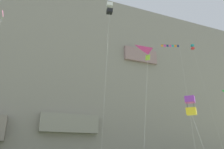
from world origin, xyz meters
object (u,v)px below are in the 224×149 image
object	(u,v)px
kite_box_mid_right	(191,106)
kite_banner_low_left	(174,58)
kite_delta_front_field	(153,56)
kite_diamond_high_left	(1,22)
kite_box_near_cliff	(193,48)
kite_box_mid_center	(109,9)

from	to	relation	value
kite_box_mid_right	kite_banner_low_left	bearing A→B (deg)	57.04
kite_box_mid_right	kite_delta_front_field	size ratio (longest dim) A/B	0.71
kite_banner_low_left	kite_diamond_high_left	bearing A→B (deg)	137.85
kite_banner_low_left	kite_delta_front_field	distance (m)	12.71
kite_box_mid_right	kite_banner_low_left	xyz separation A→B (m)	(5.13, 7.91, 8.64)
kite_box_mid_right	kite_box_near_cliff	bearing A→B (deg)	44.41
kite_box_mid_right	kite_box_mid_center	world-z (taller)	kite_box_mid_center
kite_diamond_high_left	kite_box_near_cliff	size ratio (longest dim) A/B	1.13
kite_delta_front_field	kite_box_near_cliff	xyz separation A→B (m)	(26.72, 22.89, 16.83)
kite_box_mid_right	kite_banner_low_left	world-z (taller)	kite_banner_low_left
kite_box_mid_right	kite_delta_front_field	world-z (taller)	kite_delta_front_field
kite_banner_low_left	kite_delta_front_field	bearing A→B (deg)	-136.97
kite_diamond_high_left	kite_delta_front_field	bearing A→B (deg)	-61.73
kite_diamond_high_left	kite_box_mid_center	size ratio (longest dim) A/B	1.32
kite_banner_low_left	kite_box_mid_center	bearing A→B (deg)	161.31
kite_banner_low_left	kite_box_near_cliff	world-z (taller)	kite_box_near_cliff
kite_box_mid_center	kite_box_mid_right	bearing A→B (deg)	-72.90
kite_box_mid_center	kite_delta_front_field	bearing A→B (deg)	-91.09
kite_banner_low_left	kite_diamond_high_left	size ratio (longest dim) A/B	0.56
kite_box_mid_right	kite_diamond_high_left	distance (m)	43.12
kite_box_mid_center	kite_banner_low_left	bearing A→B (deg)	-18.69
kite_banner_low_left	kite_diamond_high_left	xyz separation A→B (m)	(-25.31, 22.91, 13.78)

